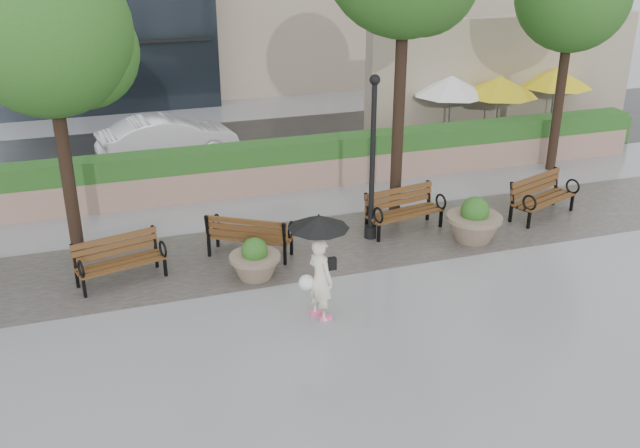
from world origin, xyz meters
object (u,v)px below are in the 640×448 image
object	(u,v)px
planter_right	(474,224)
pedestrian	(319,257)
planter_left	(255,262)
bench_1	(121,270)
bench_2	(250,244)
bench_3	(404,219)
bench_4	(542,205)
car_right	(168,139)
lamppost	(372,170)

from	to	relation	value
planter_right	pedestrian	world-z (taller)	pedestrian
planter_left	pedestrian	bearing A→B (deg)	-68.63
bench_1	bench_2	distance (m)	2.83
bench_3	pedestrian	distance (m)	4.66
bench_1	bench_3	distance (m)	6.67
bench_3	planter_right	size ratio (longest dim) A/B	1.56
planter_right	bench_4	bearing A→B (deg)	17.57
bench_4	pedestrian	distance (m)	7.55
bench_2	bench_4	bearing A→B (deg)	-148.19
bench_2	bench_3	xyz separation A→B (m)	(3.84, 0.22, 0.01)
car_right	pedestrian	xyz separation A→B (m)	(1.42, -10.59, 0.55)
bench_2	lamppost	size ratio (longest dim) A/B	0.50
bench_2	bench_4	size ratio (longest dim) A/B	0.95
bench_4	bench_3	bearing A→B (deg)	154.98
bench_4	lamppost	size ratio (longest dim) A/B	0.53
bench_2	car_right	bearing A→B (deg)	-51.67
bench_3	lamppost	distance (m)	1.68
planter_right	car_right	xyz separation A→B (m)	(-5.94, 8.40, 0.28)
planter_right	bench_3	bearing A→B (deg)	141.50
bench_3	planter_right	distance (m)	1.66
car_right	bench_4	bearing A→B (deg)	-140.81
bench_1	bench_4	distance (m)	10.32
planter_right	car_right	world-z (taller)	car_right
bench_1	bench_4	xyz separation A→B (m)	(10.32, 0.32, 0.02)
bench_2	planter_left	size ratio (longest dim) A/B	1.82
car_right	planter_right	bearing A→B (deg)	-152.95
bench_2	lamppost	xyz separation A→B (m)	(2.91, 0.08, 1.40)
planter_left	planter_right	size ratio (longest dim) A/B	0.83
lamppost	car_right	world-z (taller)	lamppost
bench_2	car_right	world-z (taller)	car_right
planter_left	car_right	world-z (taller)	car_right
bench_4	bench_1	bearing A→B (deg)	161.11
lamppost	bench_4	bearing A→B (deg)	-1.71
planter_right	planter_left	bearing A→B (deg)	-177.35
bench_2	pedestrian	xyz separation A→B (m)	(0.62, -3.01, 0.96)
planter_right	lamppost	bearing A→B (deg)	158.19
pedestrian	planter_left	bearing A→B (deg)	-0.65
bench_1	bench_2	size ratio (longest dim) A/B	0.97
pedestrian	lamppost	bearing A→B (deg)	-58.59
bench_1	planter_right	distance (m)	7.95
bench_2	lamppost	world-z (taller)	lamppost
bench_1	planter_right	xyz separation A→B (m)	(7.94, -0.43, 0.14)
bench_1	planter_right	world-z (taller)	planter_right
bench_3	pedestrian	size ratio (longest dim) A/B	0.97
lamppost	bench_3	bearing A→B (deg)	8.73
bench_2	bench_3	distance (m)	3.84
bench_1	bench_2	bearing A→B (deg)	-7.07
bench_2	planter_left	distance (m)	1.07
bench_2	bench_3	world-z (taller)	bench_3
bench_1	car_right	world-z (taller)	car_right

